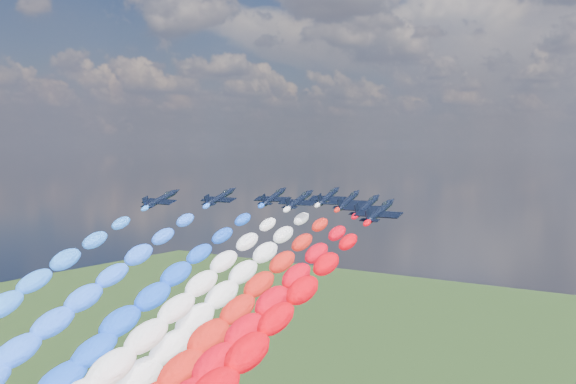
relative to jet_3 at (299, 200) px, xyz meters
The scene contains 13 objects.
jet_0 30.06m from the jet_3, 150.30° to the right, with size 8.61×11.54×2.54m, color black, non-canonical shape.
jet_1 19.42m from the jet_3, behind, with size 8.61×11.54×2.54m, color black, non-canonical shape.
trail_1 60.05m from the jet_3, 110.14° to the right, with size 6.77×95.35×49.00m, color #2866FF, non-canonical shape.
jet_2 10.77m from the jet_3, 155.56° to the left, with size 8.61×11.54×2.54m, color black, non-canonical shape.
trail_2 50.87m from the jet_3, 102.44° to the right, with size 6.77×95.35×49.00m, color blue, non-canonical shape.
jet_3 is the anchor object (origin of this frame).
trail_3 53.93m from the jet_3, 90.00° to the right, with size 6.77×95.35×49.00m, color white, non-canonical shape.
jet_4 12.83m from the jet_3, 91.67° to the left, with size 8.61×11.54×2.54m, color black, non-canonical shape.
trail_4 42.63m from the jet_3, 90.59° to the right, with size 6.77×95.35×49.00m, color white, non-canonical shape.
jet_5 10.47m from the jet_3, 30.30° to the left, with size 8.61×11.54×2.54m, color black, non-canonical shape.
trail_5 50.01m from the jet_3, 78.29° to the right, with size 6.77×95.35×49.00m, color red, non-canonical shape.
jet_6 19.03m from the jet_3, 13.54° to the right, with size 8.61×11.54×2.54m, color black, non-canonical shape.
jet_7 28.83m from the jet_3, 27.29° to the right, with size 8.61×11.54×2.54m, color black, non-canonical shape.
Camera 1 is at (81.16, -116.11, 105.52)m, focal length 43.62 mm.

